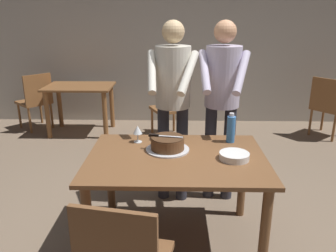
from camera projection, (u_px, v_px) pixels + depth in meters
ground_plane at (176, 241)px, 2.77m from camera, size 14.00×14.00×0.00m
back_wall at (177, 41)px, 5.54m from camera, size 10.00×0.12×2.70m
main_dining_table at (176, 170)px, 2.57m from camera, size 1.34×0.95×0.75m
cake_on_platter at (168, 144)px, 2.63m from camera, size 0.34×0.34×0.11m
cake_knife at (159, 136)px, 2.63m from camera, size 0.27×0.07×0.02m
plate_stack at (234, 156)px, 2.48m from camera, size 0.22×0.22×0.05m
wine_glass_near at (138, 130)px, 2.79m from camera, size 0.08×0.08×0.14m
water_bottle at (231, 129)px, 2.79m from camera, size 0.07×0.07×0.25m
person_cutting_cake at (173, 93)px, 3.09m from camera, size 0.46×0.57×1.72m
person_standing_beside at (222, 93)px, 3.10m from camera, size 0.46×0.57×1.72m
background_table at (80, 96)px, 5.15m from camera, size 1.00×0.70×0.74m
background_chair_0 at (328, 105)px, 4.97m from camera, size 0.62×0.62×0.90m
background_chair_1 at (173, 104)px, 5.01m from camera, size 0.58×0.58×0.90m
background_chair_2 at (36, 99)px, 5.32m from camera, size 0.62×0.62×0.90m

